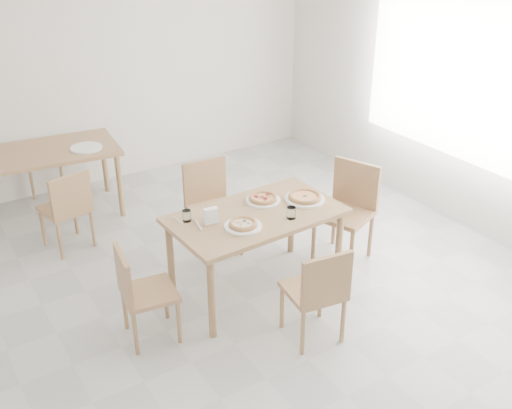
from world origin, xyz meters
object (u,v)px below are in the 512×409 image
plate_mushroom (243,226)px  tumbler_a (187,216)px  chair_north (210,200)px  pizza_mushroom (243,224)px  napkin_holder (211,217)px  chair_back_n (40,152)px  chair_south (319,289)px  pizza_margherita (305,197)px  chair_east (349,204)px  plate_pepperoni (263,200)px  chair_back_s (68,206)px  main_table (256,223)px  pizza_pepperoni (263,198)px  tumbler_b (291,213)px  chair_west (139,289)px  second_table (46,158)px  plate_margherita (305,199)px  plate_empty (86,148)px

plate_mushroom → tumbler_a: 0.47m
chair_north → tumbler_a: 0.91m
chair_north → pizza_mushroom: (-0.23, -0.99, 0.27)m
napkin_holder → chair_back_n: napkin_holder is taller
chair_south → pizza_margherita: size_ratio=2.21×
chair_east → plate_pepperoni: chair_east is taller
chair_back_s → chair_back_n: size_ratio=1.03×
main_table → pizza_pepperoni: 0.26m
pizza_pepperoni → napkin_holder: size_ratio=2.32×
chair_south → tumbler_b: size_ratio=8.32×
chair_west → tumbler_a: (0.55, 0.28, 0.34)m
tumbler_b → chair_south: bearing=-105.6°
chair_south → tumbler_a: tumbler_a is taller
pizza_margherita → second_table: bearing=123.8°
chair_back_s → second_table: bearing=-104.8°
chair_north → second_table: (-1.12, 1.51, 0.15)m
tumbler_b → plate_pepperoni: bearing=93.9°
chair_north → tumbler_a: size_ratio=9.36×
chair_west → chair_back_s: bearing=9.5°
chair_west → tumbler_a: size_ratio=8.39×
pizza_pepperoni → chair_back_s: bearing=133.7°
plate_margherita → chair_west: bearing=-177.2°
pizza_mushroom → napkin_holder: 0.26m
tumbler_a → pizza_margherita: bearing=-10.9°
chair_east → plate_pepperoni: (-0.87, 0.12, 0.22)m
chair_west → chair_back_n: size_ratio=1.00×
chair_west → tumbler_a: tumbler_a is taller
chair_north → plate_empty: (-0.74, 1.33, 0.25)m
plate_mushroom → pizza_mushroom: (0.00, -0.00, 0.02)m
chair_west → pizza_margherita: pizza_margherita is taller
pizza_margherita → plate_empty: 2.49m
pizza_margherita → second_table: 2.85m
main_table → tumbler_a: tumbler_a is taller
chair_back_s → napkin_holder: bearing=104.7°
chair_back_s → chair_south: bearing=104.6°
plate_margherita → second_table: plate_margherita is taller
main_table → pizza_pepperoni: bearing=40.0°
tumbler_a → chair_back_s: 1.51m
chair_back_n → plate_margherita: bearing=-57.7°
chair_south → plate_pepperoni: 1.04m
napkin_holder → plate_margherita: bearing=4.0°
plate_mushroom → pizza_pepperoni: bearing=38.3°
chair_west → pizza_pepperoni: pizza_pepperoni is taller
chair_north → chair_east: size_ratio=0.95×
chair_west → chair_back_s: 1.62m
main_table → plate_margherita: plate_margherita is taller
main_table → plate_margherita: bearing=-4.1°
chair_back_s → chair_back_n: bearing=-107.0°
plate_pepperoni → napkin_holder: size_ratio=2.16×
main_table → chair_west: bearing=-177.8°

